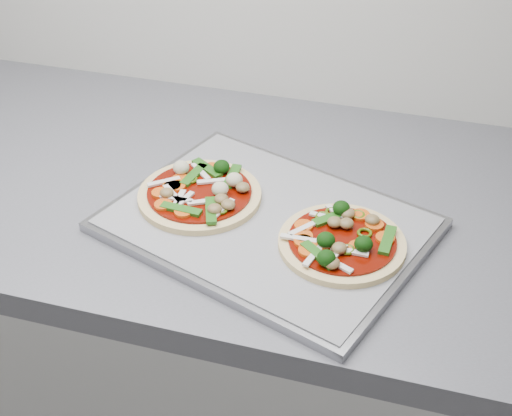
# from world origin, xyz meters

# --- Properties ---
(baking_tray) EXTENTS (0.49, 0.42, 0.01)m
(baking_tray) POSITION_xyz_m (-0.44, 1.22, 0.91)
(baking_tray) COLOR gray
(baking_tray) RESTS_ON countertop
(parchment) EXTENTS (0.47, 0.40, 0.00)m
(parchment) POSITION_xyz_m (-0.44, 1.22, 0.91)
(parchment) COLOR gray
(parchment) RESTS_ON baking_tray
(pizza_left) EXTENTS (0.21, 0.21, 0.03)m
(pizza_left) POSITION_xyz_m (-0.55, 1.24, 0.92)
(pizza_left) COLOR #E9D588
(pizza_left) RESTS_ON parchment
(pizza_right) EXTENTS (0.23, 0.23, 0.03)m
(pizza_right) POSITION_xyz_m (-0.34, 1.19, 0.92)
(pizza_right) COLOR #E9D588
(pizza_right) RESTS_ON parchment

